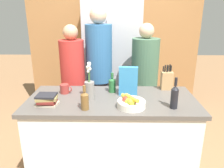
# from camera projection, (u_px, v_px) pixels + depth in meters

# --- Properties ---
(kitchen_island) EXTENTS (1.65, 0.75, 0.93)m
(kitchen_island) POSITION_uv_depth(u_px,v_px,m) (112.00, 139.00, 2.30)
(kitchen_island) COLOR silver
(kitchen_island) RESTS_ON ground_plane
(back_wall_wood) EXTENTS (2.85, 0.12, 2.60)m
(back_wall_wood) POSITION_uv_depth(u_px,v_px,m) (114.00, 39.00, 3.70)
(back_wall_wood) COLOR #9E6B3D
(back_wall_wood) RESTS_ON ground_plane
(refrigerator) EXTENTS (0.85, 0.62, 1.98)m
(refrigerator) POSITION_uv_depth(u_px,v_px,m) (112.00, 61.00, 3.46)
(refrigerator) COLOR #B7B7BC
(refrigerator) RESTS_ON ground_plane
(fruit_bowl) EXTENTS (0.26, 0.26, 0.12)m
(fruit_bowl) POSITION_uv_depth(u_px,v_px,m) (131.00, 103.00, 1.94)
(fruit_bowl) COLOR silver
(fruit_bowl) RESTS_ON kitchen_island
(knife_block) EXTENTS (0.12, 0.10, 0.28)m
(knife_block) POSITION_uv_depth(u_px,v_px,m) (167.00, 80.00, 2.38)
(knife_block) COLOR tan
(knife_block) RESTS_ON kitchen_island
(flower_vase) EXTENTS (0.09, 0.09, 0.37)m
(flower_vase) POSITION_uv_depth(u_px,v_px,m) (89.00, 87.00, 2.10)
(flower_vase) COLOR gray
(flower_vase) RESTS_ON kitchen_island
(cereal_box) EXTENTS (0.19, 0.08, 0.30)m
(cereal_box) POSITION_uv_depth(u_px,v_px,m) (128.00, 81.00, 2.19)
(cereal_box) COLOR teal
(cereal_box) RESTS_ON kitchen_island
(coffee_mug) EXTENTS (0.13, 0.09, 0.10)m
(coffee_mug) POSITION_uv_depth(u_px,v_px,m) (65.00, 89.00, 2.27)
(coffee_mug) COLOR #99332D
(coffee_mug) RESTS_ON kitchen_island
(book_stack) EXTENTS (0.20, 0.16, 0.10)m
(book_stack) POSITION_uv_depth(u_px,v_px,m) (47.00, 100.00, 1.98)
(book_stack) COLOR #B7A88E
(book_stack) RESTS_ON kitchen_island
(bottle_oil) EXTENTS (0.08, 0.08, 0.21)m
(bottle_oil) POSITION_uv_depth(u_px,v_px,m) (112.00, 84.00, 2.30)
(bottle_oil) COLOR #286633
(bottle_oil) RESTS_ON kitchen_island
(bottle_vinegar) EXTENTS (0.07, 0.07, 0.22)m
(bottle_vinegar) POSITION_uv_depth(u_px,v_px,m) (85.00, 100.00, 1.89)
(bottle_vinegar) COLOR brown
(bottle_vinegar) RESTS_ON kitchen_island
(bottle_wine) EXTENTS (0.07, 0.07, 0.28)m
(bottle_wine) POSITION_uv_depth(u_px,v_px,m) (175.00, 96.00, 1.90)
(bottle_wine) COLOR black
(bottle_wine) RESTS_ON kitchen_island
(person_at_sink) EXTENTS (0.31, 0.31, 1.60)m
(person_at_sink) POSITION_uv_depth(u_px,v_px,m) (73.00, 80.00, 2.83)
(person_at_sink) COLOR #383842
(person_at_sink) RESTS_ON ground_plane
(person_in_blue) EXTENTS (0.34, 0.34, 1.80)m
(person_in_blue) POSITION_uv_depth(u_px,v_px,m) (99.00, 69.00, 2.85)
(person_in_blue) COLOR #383842
(person_in_blue) RESTS_ON ground_plane
(person_in_red_tee) EXTENTS (0.35, 0.35, 1.61)m
(person_in_red_tee) POSITION_uv_depth(u_px,v_px,m) (144.00, 78.00, 2.90)
(person_in_red_tee) COLOR #383842
(person_in_red_tee) RESTS_ON ground_plane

